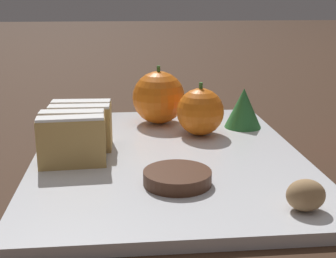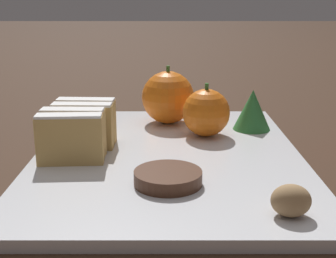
{
  "view_description": "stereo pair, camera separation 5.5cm",
  "coord_description": "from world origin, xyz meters",
  "px_view_note": "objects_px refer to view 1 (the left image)",
  "views": [
    {
      "loc": [
        -0.05,
        -0.53,
        0.2
      ],
      "look_at": [
        0.0,
        0.0,
        0.04
      ],
      "focal_mm": 50.0,
      "sensor_mm": 36.0,
      "label": 1
    },
    {
      "loc": [
        0.0,
        -0.53,
        0.2
      ],
      "look_at": [
        0.0,
        0.0,
        0.04
      ],
      "focal_mm": 50.0,
      "sensor_mm": 36.0,
      "label": 2
    }
  ],
  "objects_px": {
    "orange_far": "(200,112)",
    "walnut": "(306,195)",
    "orange_near": "(160,97)",
    "chocolate_cookie": "(180,177)"
  },
  "relations": [
    {
      "from": "orange_far",
      "to": "walnut",
      "type": "relative_size",
      "value": 2.05
    },
    {
      "from": "orange_far",
      "to": "walnut",
      "type": "xyz_separation_m",
      "value": [
        0.05,
        -0.24,
        -0.02
      ]
    },
    {
      "from": "orange_far",
      "to": "walnut",
      "type": "bearing_deg",
      "value": -77.13
    },
    {
      "from": "orange_near",
      "to": "orange_far",
      "type": "distance_m",
      "value": 0.08
    },
    {
      "from": "orange_far",
      "to": "chocolate_cookie",
      "type": "distance_m",
      "value": 0.18
    },
    {
      "from": "orange_near",
      "to": "chocolate_cookie",
      "type": "relative_size",
      "value": 1.23
    },
    {
      "from": "walnut",
      "to": "chocolate_cookie",
      "type": "bearing_deg",
      "value": 145.73
    },
    {
      "from": "orange_far",
      "to": "walnut",
      "type": "distance_m",
      "value": 0.24
    },
    {
      "from": "walnut",
      "to": "orange_far",
      "type": "bearing_deg",
      "value": 102.87
    },
    {
      "from": "orange_near",
      "to": "walnut",
      "type": "height_order",
      "value": "orange_near"
    }
  ]
}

